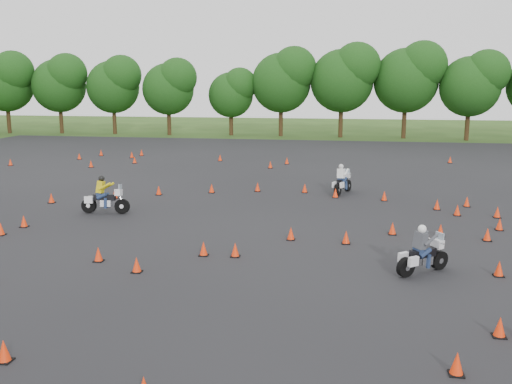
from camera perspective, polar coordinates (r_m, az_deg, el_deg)
The scene contains 7 objects.
ground at distance 19.80m, azimuth -1.90°, elevation -5.60°, with size 140.00×140.00×0.00m, color #2D5119.
asphalt_pad at distance 25.52m, azimuth 0.73°, elevation -1.79°, with size 62.00×62.00×0.00m, color black.
treeline at distance 53.70m, azimuth 8.86°, elevation 9.73°, with size 87.34×32.09×10.03m.
traffic_cones at distance 25.07m, azimuth 0.51°, elevation -1.49°, with size 36.01×33.07×0.45m.
rider_grey at distance 17.76m, azimuth 16.38°, elevation -5.45°, with size 1.97×0.61×1.52m, color #414349, non-canonical shape.
rider_yellow at distance 25.48m, azimuth -14.91°, elevation -0.29°, with size 2.13×0.65×1.65m, color gold, non-canonical shape.
rider_white at distance 29.40m, azimuth 8.73°, elevation 1.32°, with size 1.99×0.61×1.53m, color white, non-canonical shape.
Camera 1 is at (3.74, -18.60, 5.67)m, focal length 40.00 mm.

